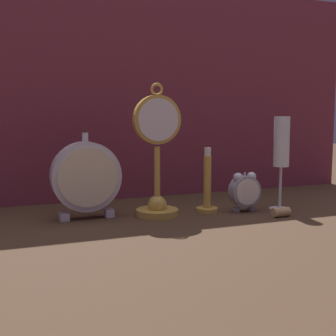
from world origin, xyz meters
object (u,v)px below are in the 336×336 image
(alarm_clock_twin_bell, at_px, (245,190))
(champagne_flute, at_px, (281,149))
(pocket_watch_on_stand, at_px, (157,163))
(mantel_clock_silver, at_px, (86,177))
(wine_cork, at_px, (281,212))
(brass_candlestick, at_px, (207,190))

(alarm_clock_twin_bell, relative_size, champagne_flute, 0.42)
(pocket_watch_on_stand, distance_m, alarm_clock_twin_bell, 0.23)
(alarm_clock_twin_bell, bearing_deg, pocket_watch_on_stand, 171.54)
(mantel_clock_silver, bearing_deg, champagne_flute, -9.42)
(alarm_clock_twin_bell, height_order, wine_cork, alarm_clock_twin_bell)
(pocket_watch_on_stand, distance_m, mantel_clock_silver, 0.17)
(alarm_clock_twin_bell, distance_m, mantel_clock_silver, 0.38)
(pocket_watch_on_stand, distance_m, brass_candlestick, 0.15)
(mantel_clock_silver, height_order, champagne_flute, champagne_flute)
(alarm_clock_twin_bell, distance_m, brass_candlestick, 0.09)
(pocket_watch_on_stand, bearing_deg, brass_candlestick, -1.18)
(champagne_flute, relative_size, wine_cork, 5.54)
(pocket_watch_on_stand, bearing_deg, mantel_clock_silver, 168.08)
(mantel_clock_silver, bearing_deg, brass_candlestick, -7.18)
(mantel_clock_silver, height_order, wine_cork, mantel_clock_silver)
(alarm_clock_twin_bell, relative_size, brass_candlestick, 0.62)
(pocket_watch_on_stand, relative_size, wine_cork, 7.38)
(mantel_clock_silver, distance_m, brass_candlestick, 0.29)
(brass_candlestick, relative_size, wine_cork, 3.76)
(brass_candlestick, bearing_deg, alarm_clock_twin_bell, -18.67)
(champagne_flute, relative_size, brass_candlestick, 1.47)
(pocket_watch_on_stand, bearing_deg, alarm_clock_twin_bell, -8.46)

